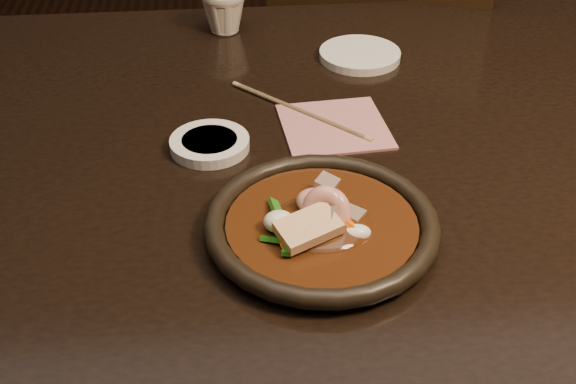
{
  "coord_description": "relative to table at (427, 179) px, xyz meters",
  "views": [
    {
      "loc": [
        -0.27,
        -0.79,
        1.24
      ],
      "look_at": [
        -0.21,
        -0.19,
        0.8
      ],
      "focal_mm": 45.0,
      "sensor_mm": 36.0,
      "label": 1
    }
  ],
  "objects": [
    {
      "name": "table",
      "position": [
        0.0,
        0.0,
        0.0
      ],
      "size": [
        1.6,
        0.9,
        0.75
      ],
      "color": "black",
      "rests_on": "floor"
    },
    {
      "name": "chair",
      "position": [
        0.07,
        0.61,
        -0.16
      ],
      "size": [
        0.58,
        0.58,
        0.94
      ],
      "rotation": [
        0.0,
        0.0,
        2.74
      ],
      "color": "black",
      "rests_on": "floor"
    },
    {
      "name": "plate",
      "position": [
        -0.17,
        -0.2,
        0.09
      ],
      "size": [
        0.25,
        0.25,
        0.03
      ],
      "color": "black",
      "rests_on": "table"
    },
    {
      "name": "stirfry",
      "position": [
        -0.18,
        -0.2,
        0.1
      ],
      "size": [
        0.12,
        0.12,
        0.06
      ],
      "color": "#37190A",
      "rests_on": "plate"
    },
    {
      "name": "soy_dish",
      "position": [
        -0.29,
        -0.02,
        0.08
      ],
      "size": [
        0.1,
        0.1,
        0.01
      ],
      "primitive_type": "cylinder",
      "color": "silver",
      "rests_on": "table"
    },
    {
      "name": "saucer_left",
      "position": [
        -0.06,
        0.22,
        0.08
      ],
      "size": [
        0.13,
        0.13,
        0.01
      ],
      "primitive_type": "cylinder",
      "color": "silver",
      "rests_on": "table"
    },
    {
      "name": "tea_cup",
      "position": [
        -0.26,
        0.35,
        0.11
      ],
      "size": [
        0.09,
        0.08,
        0.07
      ],
      "primitive_type": "imported",
      "rotation": [
        0.0,
        0.0,
        0.2
      ],
      "color": "beige",
      "rests_on": "table"
    },
    {
      "name": "chopsticks",
      "position": [
        -0.17,
        0.06,
        0.08
      ],
      "size": [
        0.18,
        0.18,
        0.01
      ],
      "rotation": [
        0.0,
        0.0,
        0.77
      ],
      "color": "tan",
      "rests_on": "table"
    },
    {
      "name": "napkin",
      "position": [
        -0.13,
        0.02,
        0.08
      ],
      "size": [
        0.15,
        0.15,
        0.0
      ],
      "primitive_type": "cube",
      "rotation": [
        0.0,
        0.0,
        0.08
      ],
      "color": "#AF6C6C",
      "rests_on": "table"
    }
  ]
}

